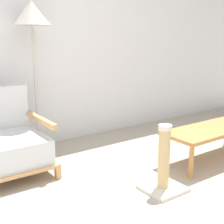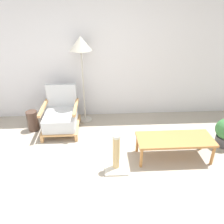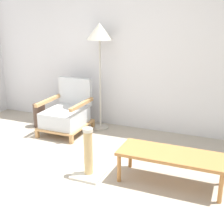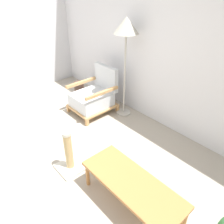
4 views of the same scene
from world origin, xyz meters
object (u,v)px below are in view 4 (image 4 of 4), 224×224
Objects in this scene: armchair at (94,96)px; vase at (79,91)px; scratching_post at (69,156)px; floor_lamp at (126,31)px; coffee_table at (132,185)px.

vase is (-0.54, 0.04, -0.11)m from armchair.
armchair is 1.46m from scratching_post.
floor_lamp is 2.84× the size of scratching_post.
coffee_table is 0.93m from scratching_post.
floor_lamp is at bearing 109.63° from scratching_post.
floor_lamp is at bearing 17.89° from vase.
scratching_post is (0.94, -1.11, -0.10)m from armchair.
floor_lamp is 1.99m from scratching_post.
scratching_post is at bearing -37.98° from vase.
floor_lamp is (0.41, 0.35, 1.14)m from armchair.
floor_lamp is 2.21m from coffee_table.
coffee_table is 3.00× the size of vase.
armchair is 1.39× the size of scratching_post.
armchair is at bearing 153.56° from coffee_table.
coffee_table is at bearing 12.45° from scratching_post.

